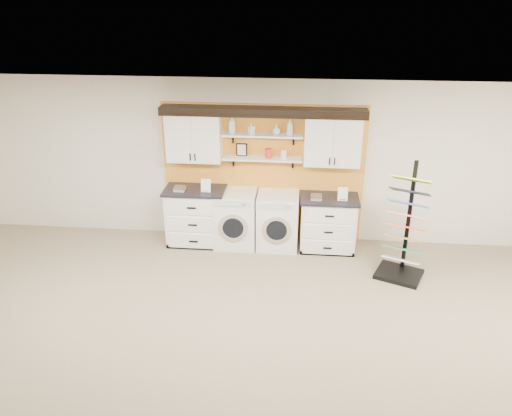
# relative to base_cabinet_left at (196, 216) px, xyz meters

# --- Properties ---
(floor) EXTENTS (10.00, 10.00, 0.00)m
(floor) POSITION_rel_base_cabinet_left_xyz_m (1.13, -3.64, -0.50)
(floor) COLOR gray
(floor) RESTS_ON ground
(ceiling) EXTENTS (10.00, 10.00, 0.00)m
(ceiling) POSITION_rel_base_cabinet_left_xyz_m (1.13, -3.64, 2.30)
(ceiling) COLOR white
(ceiling) RESTS_ON wall_back
(wall_back) EXTENTS (10.00, 0.00, 10.00)m
(wall_back) POSITION_rel_base_cabinet_left_xyz_m (1.13, 0.36, 0.90)
(wall_back) COLOR beige
(wall_back) RESTS_ON floor
(accent_panel) EXTENTS (3.40, 0.07, 2.40)m
(accent_panel) POSITION_rel_base_cabinet_left_xyz_m (1.13, 0.32, 0.70)
(accent_panel) COLOR orange
(accent_panel) RESTS_ON wall_back
(upper_cabinet_left) EXTENTS (0.90, 0.35, 0.84)m
(upper_cabinet_left) POSITION_rel_base_cabinet_left_xyz_m (-0.00, 0.15, 1.38)
(upper_cabinet_left) COLOR white
(upper_cabinet_left) RESTS_ON wall_back
(upper_cabinet_right) EXTENTS (0.90, 0.35, 0.84)m
(upper_cabinet_right) POSITION_rel_base_cabinet_left_xyz_m (2.26, 0.15, 1.38)
(upper_cabinet_right) COLOR white
(upper_cabinet_right) RESTS_ON wall_back
(shelf_lower) EXTENTS (1.32, 0.28, 0.03)m
(shelf_lower) POSITION_rel_base_cabinet_left_xyz_m (1.13, 0.16, 1.03)
(shelf_lower) COLOR white
(shelf_lower) RESTS_ON wall_back
(shelf_upper) EXTENTS (1.32, 0.28, 0.03)m
(shelf_upper) POSITION_rel_base_cabinet_left_xyz_m (1.13, 0.16, 1.43)
(shelf_upper) COLOR white
(shelf_upper) RESTS_ON wall_back
(crown_molding) EXTENTS (3.30, 0.41, 0.13)m
(crown_molding) POSITION_rel_base_cabinet_left_xyz_m (1.13, 0.17, 1.82)
(crown_molding) COLOR black
(crown_molding) RESTS_ON wall_back
(picture_frame) EXTENTS (0.18, 0.02, 0.22)m
(picture_frame) POSITION_rel_base_cabinet_left_xyz_m (0.78, 0.21, 1.15)
(picture_frame) COLOR black
(picture_frame) RESTS_ON shelf_lower
(canister_red) EXTENTS (0.11, 0.11, 0.16)m
(canister_red) POSITION_rel_base_cabinet_left_xyz_m (1.23, 0.16, 1.12)
(canister_red) COLOR red
(canister_red) RESTS_ON shelf_lower
(canister_cream) EXTENTS (0.10, 0.10, 0.14)m
(canister_cream) POSITION_rel_base_cabinet_left_xyz_m (1.48, 0.16, 1.11)
(canister_cream) COLOR silver
(canister_cream) RESTS_ON shelf_lower
(base_cabinet_left) EXTENTS (1.03, 0.66, 1.01)m
(base_cabinet_left) POSITION_rel_base_cabinet_left_xyz_m (0.00, 0.00, 0.00)
(base_cabinet_left) COLOR white
(base_cabinet_left) RESTS_ON floor
(base_cabinet_right) EXTENTS (0.97, 0.66, 0.95)m
(base_cabinet_right) POSITION_rel_base_cabinet_left_xyz_m (2.26, 0.00, -0.03)
(base_cabinet_right) COLOR white
(base_cabinet_right) RESTS_ON floor
(washer) EXTENTS (0.70, 0.71, 0.98)m
(washer) POSITION_rel_base_cabinet_left_xyz_m (0.69, -0.00, -0.01)
(washer) COLOR white
(washer) RESTS_ON floor
(dryer) EXTENTS (0.69, 0.71, 0.96)m
(dryer) POSITION_rel_base_cabinet_left_xyz_m (1.41, -0.00, -0.02)
(dryer) COLOR white
(dryer) RESTS_ON floor
(sample_rack) EXTENTS (0.83, 0.77, 1.83)m
(sample_rack) POSITION_rel_base_cabinet_left_xyz_m (3.36, -0.79, 0.06)
(sample_rack) COLOR black
(sample_rack) RESTS_ON floor
(soap_bottle_a) EXTENTS (0.16, 0.16, 0.30)m
(soap_bottle_a) POSITION_rel_base_cabinet_left_xyz_m (0.63, 0.16, 1.59)
(soap_bottle_a) COLOR silver
(soap_bottle_a) RESTS_ON shelf_upper
(soap_bottle_b) EXTENTS (0.12, 0.12, 0.18)m
(soap_bottle_b) POSITION_rel_base_cabinet_left_xyz_m (0.95, 0.16, 1.53)
(soap_bottle_b) COLOR silver
(soap_bottle_b) RESTS_ON shelf_upper
(soap_bottle_c) EXTENTS (0.18, 0.18, 0.17)m
(soap_bottle_c) POSITION_rel_base_cabinet_left_xyz_m (1.35, 0.16, 1.53)
(soap_bottle_c) COLOR silver
(soap_bottle_c) RESTS_ON shelf_upper
(soap_bottle_d) EXTENTS (0.11, 0.11, 0.28)m
(soap_bottle_d) POSITION_rel_base_cabinet_left_xyz_m (1.57, 0.16, 1.58)
(soap_bottle_d) COLOR silver
(soap_bottle_d) RESTS_ON shelf_upper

